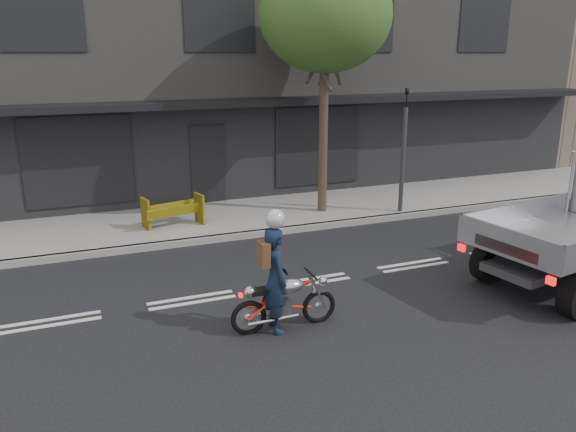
% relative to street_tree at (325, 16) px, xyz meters
% --- Properties ---
extents(ground, '(80.00, 80.00, 0.00)m').
position_rel_street_tree_xyz_m(ground, '(-2.20, -4.20, -5.28)').
color(ground, black).
rests_on(ground, ground).
extents(sidewalk, '(32.00, 3.20, 0.15)m').
position_rel_street_tree_xyz_m(sidewalk, '(-2.20, 0.50, -5.20)').
color(sidewalk, gray).
rests_on(sidewalk, ground).
extents(kerb, '(32.00, 0.20, 0.15)m').
position_rel_street_tree_xyz_m(kerb, '(-2.20, -1.10, -5.20)').
color(kerb, gray).
rests_on(kerb, ground).
extents(building_main, '(26.00, 10.00, 8.00)m').
position_rel_street_tree_xyz_m(building_main, '(-2.20, 7.10, -1.28)').
color(building_main, slate).
rests_on(building_main, ground).
extents(street_tree, '(3.40, 3.40, 6.74)m').
position_rel_street_tree_xyz_m(street_tree, '(0.00, 0.00, 0.00)').
color(street_tree, '#382B21').
rests_on(street_tree, ground).
extents(traffic_light_pole, '(0.12, 0.12, 3.50)m').
position_rel_street_tree_xyz_m(traffic_light_pole, '(2.00, -0.85, -3.63)').
color(traffic_light_pole, '#2D2D30').
rests_on(traffic_light_pole, ground).
extents(motorcycle, '(1.82, 0.53, 0.94)m').
position_rel_street_tree_xyz_m(motorcycle, '(-3.40, -5.83, -4.80)').
color(motorcycle, black).
rests_on(motorcycle, ground).
extents(rider, '(0.44, 0.65, 1.76)m').
position_rel_street_tree_xyz_m(rider, '(-3.55, -5.83, -4.40)').
color(rider, '#121F34').
rests_on(rider, ground).
extents(construction_barrier, '(1.55, 0.92, 0.82)m').
position_rel_street_tree_xyz_m(construction_barrier, '(-4.12, -0.13, -4.72)').
color(construction_barrier, yellow).
rests_on(construction_barrier, sidewalk).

